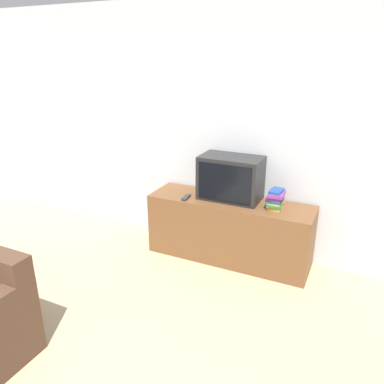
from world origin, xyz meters
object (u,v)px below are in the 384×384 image
book_stack (275,199)px  remote_on_stand (186,197)px  television (231,178)px  tv_stand (229,230)px

book_stack → remote_on_stand: book_stack is taller
television → book_stack: (0.48, -0.06, -0.13)m
television → book_stack: television is taller
tv_stand → remote_on_stand: (-0.43, -0.14, 0.34)m
tv_stand → book_stack: (0.46, -0.00, 0.43)m
book_stack → tv_stand: bearing=179.8°
tv_stand → television: 0.56m
tv_stand → remote_on_stand: size_ratio=10.21×
television → remote_on_stand: size_ratio=3.77×
television → book_stack: size_ratio=2.70×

